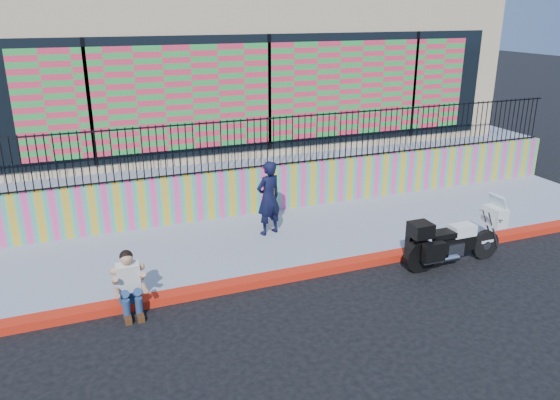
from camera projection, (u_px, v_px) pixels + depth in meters
name	position (u px, v px, depth m)	size (l,w,h in m)	color
ground	(343.00, 269.00, 10.69)	(90.00, 90.00, 0.00)	black
red_curb	(343.00, 265.00, 10.66)	(16.00, 0.30, 0.15)	red
sidewalk	(309.00, 234.00, 12.11)	(16.00, 3.00, 0.15)	gray
mural_wall	(282.00, 187.00, 13.31)	(16.00, 0.20, 1.10)	#FB4297
metal_fence	(282.00, 141.00, 12.93)	(15.80, 0.04, 1.20)	black
elevated_platform	(225.00, 144.00, 17.81)	(16.00, 10.00, 1.25)	gray
storefront_building	(224.00, 62.00, 16.75)	(14.00, 8.06, 4.00)	tan
police_motorcycle	(453.00, 239.00, 10.68)	(2.16, 0.71, 1.34)	black
police_officer	(269.00, 198.00, 11.72)	(0.60, 0.39, 1.64)	black
seated_man	(130.00, 289.00, 8.99)	(0.54, 0.71, 1.06)	navy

